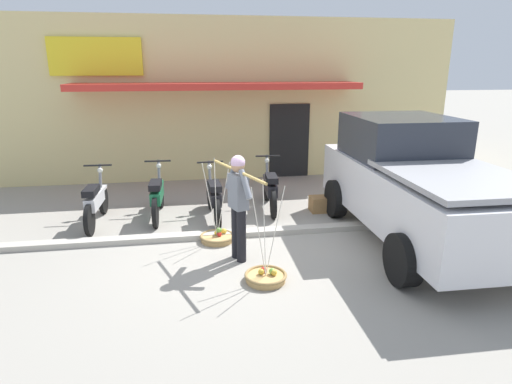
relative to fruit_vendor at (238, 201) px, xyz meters
name	(u,v)px	position (x,y,z in m)	size (l,w,h in m)	color
ground_plane	(239,252)	(0.04, 0.27, -0.98)	(90.00, 90.00, 0.00)	gray
sidewalk_curb	(234,234)	(0.04, 0.97, -0.93)	(20.00, 0.24, 0.10)	#AEA89C
fruit_vendor	(238,201)	(0.00, 0.00, 0.00)	(0.62, 1.60, 1.70)	black
fruit_basket_left_side	(218,237)	(-0.28, 0.80, -0.90)	(0.61, 0.61, 1.45)	tan
fruit_basket_right_side	(266,276)	(0.29, -0.79, -0.90)	(0.61, 0.61, 1.45)	tan
motorcycle_nearest_shop	(96,202)	(-2.54, 2.03, -0.52)	(0.54, 1.82, 1.09)	black
motorcycle_second_in_row	(157,196)	(-1.38, 2.25, -0.52)	(0.54, 1.82, 1.09)	black
motorcycle_third_in_row	(214,197)	(-0.26, 1.98, -0.52)	(0.54, 1.82, 1.09)	black
motorcycle_end_of_row	(270,189)	(0.97, 2.40, -0.52)	(0.54, 1.82, 1.09)	black
parked_truck	(415,183)	(3.14, 0.38, 0.05)	(2.22, 4.75, 2.10)	silver
storefront_building	(211,95)	(0.09, 7.65, 1.12)	(13.00, 6.00, 4.20)	#DBC684
wooden_crate	(321,204)	(2.01, 2.07, -0.82)	(0.44, 0.36, 0.32)	olive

